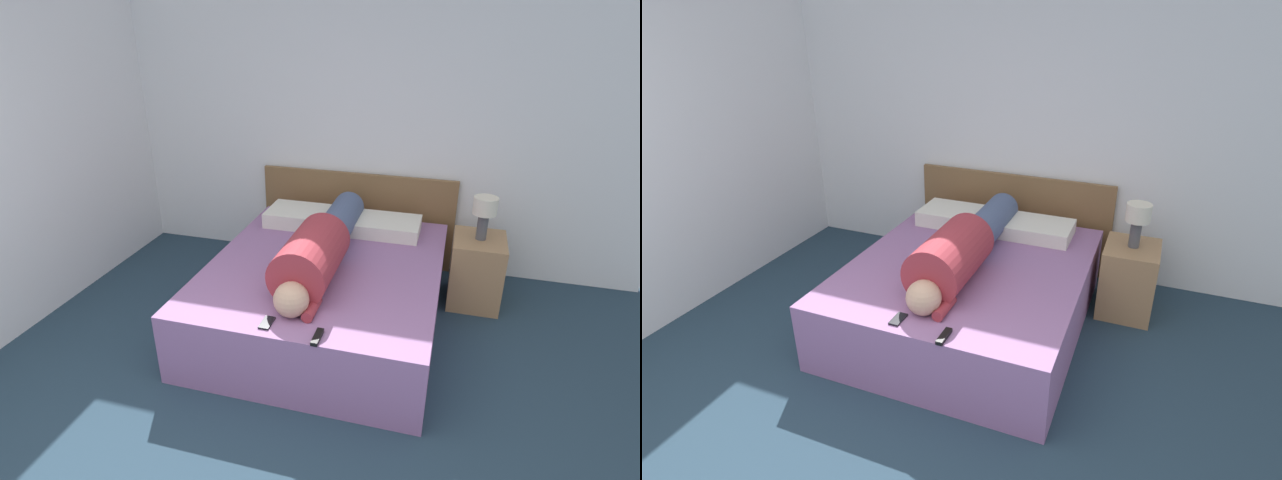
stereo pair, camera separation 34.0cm
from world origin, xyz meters
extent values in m
cube|color=white|center=(0.00, 3.23, 1.30)|extent=(5.17, 0.06, 2.60)
cube|color=white|center=(-2.01, 1.60, 1.30)|extent=(0.06, 4.40, 2.60)
cube|color=#936699|center=(0.13, 2.07, 0.25)|extent=(1.65, 1.94, 0.50)
cube|color=brown|center=(0.13, 3.16, 0.43)|extent=(1.77, 0.04, 0.85)
cube|color=#A37A51|center=(1.22, 2.68, 0.28)|extent=(0.40, 0.47, 0.56)
cylinder|color=#4C4C51|center=(1.22, 2.68, 0.66)|extent=(0.08, 0.08, 0.21)
cylinder|color=beige|center=(1.22, 2.68, 0.83)|extent=(0.18, 0.18, 0.13)
sphere|color=tan|center=(0.12, 1.36, 0.61)|extent=(0.22, 0.22, 0.22)
cylinder|color=#992D38|center=(0.12, 1.76, 0.69)|extent=(0.38, 0.69, 0.38)
cylinder|color=#47567A|center=(0.12, 2.52, 0.63)|extent=(0.26, 0.82, 0.26)
cylinder|color=#992D38|center=(0.23, 1.41, 0.53)|extent=(0.07, 0.22, 0.07)
cube|color=silver|center=(-0.24, 2.74, 0.56)|extent=(0.61, 0.40, 0.13)
cube|color=silver|center=(0.46, 2.74, 0.56)|extent=(0.58, 0.40, 0.11)
cube|color=black|center=(0.33, 1.17, 0.51)|extent=(0.04, 0.15, 0.02)
cube|color=black|center=(0.01, 1.23, 0.51)|extent=(0.06, 0.13, 0.01)
camera|label=1|loc=(0.98, -1.05, 2.18)|focal=28.00mm
camera|label=2|loc=(1.30, -0.94, 2.18)|focal=28.00mm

